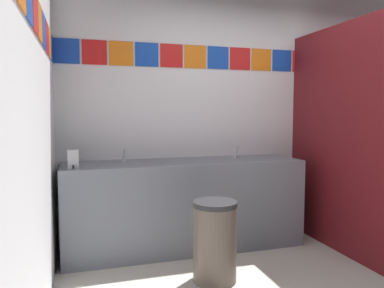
{
  "coord_description": "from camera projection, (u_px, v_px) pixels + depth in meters",
  "views": [
    {
      "loc": [
        -1.79,
        -2.09,
        1.34
      ],
      "look_at": [
        -0.85,
        1.06,
        1.06
      ],
      "focal_mm": 34.53,
      "sensor_mm": 36.0,
      "label": 1
    }
  ],
  "objects": [
    {
      "name": "toilet",
      "position": [
        359.0,
        207.0,
        4.02
      ],
      "size": [
        0.39,
        0.49,
        0.74
      ],
      "color": "white",
      "rests_on": "ground_plane"
    },
    {
      "name": "faucet_left",
      "position": [
        124.0,
        157.0,
        3.52
      ],
      "size": [
        0.04,
        0.1,
        0.14
      ],
      "color": "silver",
      "rests_on": "vanity_counter"
    },
    {
      "name": "faucet_right",
      "position": [
        236.0,
        153.0,
        3.85
      ],
      "size": [
        0.04,
        0.1,
        0.14
      ],
      "color": "silver",
      "rests_on": "vanity_counter"
    },
    {
      "name": "soap_dispenser",
      "position": [
        73.0,
        159.0,
        3.13
      ],
      "size": [
        0.09,
        0.09,
        0.16
      ],
      "color": "#B7BABF",
      "rests_on": "vanity_counter"
    },
    {
      "name": "wall_back",
      "position": [
        248.0,
        107.0,
        4.12
      ],
      "size": [
        4.08,
        0.09,
        2.78
      ],
      "color": "silver",
      "rests_on": "ground_plane"
    },
    {
      "name": "trash_bin",
      "position": [
        215.0,
        241.0,
        2.92
      ],
      "size": [
        0.35,
        0.35,
        0.64
      ],
      "color": "brown",
      "rests_on": "ground_plane"
    },
    {
      "name": "vanity_counter",
      "position": [
        185.0,
        204.0,
        3.64
      ],
      "size": [
        2.31,
        0.61,
        0.86
      ],
      "color": "slate",
      "rests_on": "ground_plane"
    },
    {
      "name": "wall_side",
      "position": [
        23.0,
        102.0,
        1.91
      ],
      "size": [
        0.09,
        3.31,
        2.78
      ],
      "color": "silver",
      "rests_on": "ground_plane"
    },
    {
      "name": "stall_divider",
      "position": [
        368.0,
        140.0,
        3.39
      ],
      "size": [
        0.92,
        1.43,
        2.17
      ],
      "color": "maroon",
      "rests_on": "ground_plane"
    }
  ]
}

